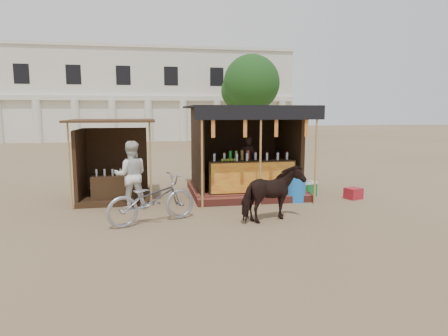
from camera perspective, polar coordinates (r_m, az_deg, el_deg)
ground at (r=9.44m, az=1.80°, el=-7.99°), size 120.00×120.00×0.00m
main_stall at (r=12.67m, az=3.02°, el=0.88°), size 3.60×3.61×2.78m
secondary_stall at (r=12.28m, az=-16.14°, el=-0.47°), size 2.40×2.40×2.38m
cow at (r=9.57m, az=6.95°, el=-3.70°), size 1.74×1.30×1.33m
motorbike at (r=9.53m, az=-10.28°, el=-4.43°), size 2.30×1.53×1.14m
bystander at (r=11.00m, az=-13.15°, el=-0.98°), size 0.92×0.73×1.84m
blue_barrel at (r=11.85m, az=10.21°, el=-3.04°), size 0.71×0.71×0.70m
red_crate at (r=12.64m, az=17.99°, el=-3.47°), size 0.55×0.52×0.33m
cooler at (r=12.61m, az=11.53°, el=-2.95°), size 0.76×0.66×0.46m
background_building at (r=38.83m, az=-10.81°, el=10.02°), size 26.00×7.45×8.18m
tree at (r=32.02m, az=3.55°, el=11.74°), size 4.50×4.40×7.00m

